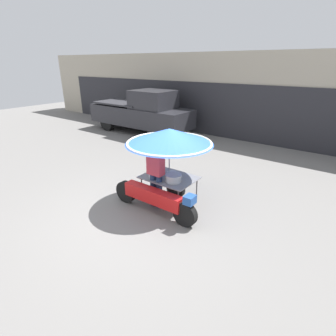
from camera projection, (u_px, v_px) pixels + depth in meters
The scene contains 5 objects.
ground_plane at pixel (144, 213), 6.06m from camera, with size 36.00×36.00×0.00m, color slate.
shopfront_building at pixel (266, 97), 11.49m from camera, with size 28.00×2.06×3.68m.
vendor_motorcycle_cart at pixel (168, 146), 5.95m from camera, with size 2.29×2.02×1.87m.
vendor_person at pixel (156, 170), 6.01m from camera, with size 0.38×0.23×1.69m.
pickup_truck at pixel (142, 112), 12.67m from camera, with size 5.33×1.76×2.07m.
Camera 1 is at (3.56, -3.87, 3.24)m, focal length 28.00 mm.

